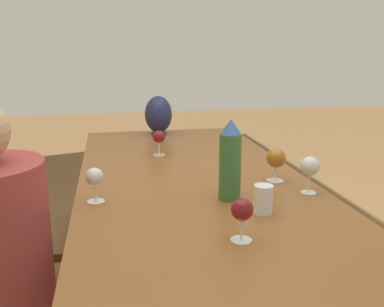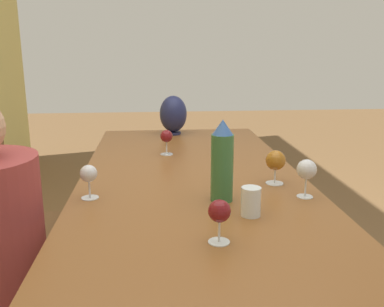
# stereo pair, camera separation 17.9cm
# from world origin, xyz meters

# --- Properties ---
(dining_table) EXTENTS (2.20, 0.94, 0.78)m
(dining_table) POSITION_xyz_m (0.00, 0.00, 0.70)
(dining_table) COLOR brown
(dining_table) RESTS_ON ground_plane
(water_bottle) EXTENTS (0.08, 0.08, 0.29)m
(water_bottle) POSITION_xyz_m (-0.23, -0.08, 0.92)
(water_bottle) COLOR #336638
(water_bottle) RESTS_ON dining_table
(water_tumbler) EXTENTS (0.06, 0.06, 0.10)m
(water_tumbler) POSITION_xyz_m (-0.38, -0.15, 0.82)
(water_tumbler) COLOR silver
(water_tumbler) RESTS_ON dining_table
(vase) EXTENTS (0.17, 0.17, 0.24)m
(vase) POSITION_xyz_m (0.97, 0.04, 0.90)
(vase) COLOR #1E234C
(vase) RESTS_ON dining_table
(wine_glass_0) EXTENTS (0.06, 0.06, 0.13)m
(wine_glass_0) POSITION_xyz_m (-0.17, 0.39, 0.86)
(wine_glass_0) COLOR silver
(wine_glass_0) RESTS_ON dining_table
(wine_glass_1) EXTENTS (0.06, 0.06, 0.13)m
(wine_glass_1) POSITION_xyz_m (0.45, 0.10, 0.87)
(wine_glass_1) COLOR silver
(wine_glass_1) RESTS_ON dining_table
(wine_glass_2) EXTENTS (0.07, 0.07, 0.14)m
(wine_glass_2) POSITION_xyz_m (-0.22, -0.39, 0.88)
(wine_glass_2) COLOR silver
(wine_glass_2) RESTS_ON dining_table
(wine_glass_3) EXTENTS (0.08, 0.08, 0.14)m
(wine_glass_3) POSITION_xyz_m (-0.06, -0.32, 0.87)
(wine_glass_3) COLOR silver
(wine_glass_3) RESTS_ON dining_table
(wine_glass_4) EXTENTS (0.06, 0.06, 0.13)m
(wine_glass_4) POSITION_xyz_m (-0.57, -0.02, 0.87)
(wine_glass_4) COLOR silver
(wine_glass_4) RESTS_ON dining_table
(chair_far) EXTENTS (0.44, 0.44, 0.94)m
(chair_far) POSITION_xyz_m (0.32, 0.81, 0.50)
(chair_far) COLOR brown
(chair_far) RESTS_ON ground_plane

